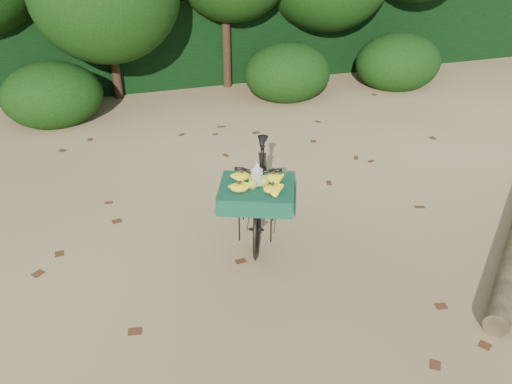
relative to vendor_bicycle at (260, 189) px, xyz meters
name	(u,v)px	position (x,y,z in m)	size (l,w,h in m)	color
ground	(290,215)	(0.49, 0.21, -0.58)	(80.00, 80.00, 0.00)	tan
vendor_bicycle	(260,189)	(0.00, 0.00, 0.00)	(1.32, 2.00, 1.14)	black
hedge_backdrop	(193,35)	(0.49, 6.51, 0.32)	(26.00, 1.80, 1.80)	black
bush_clumps	(240,80)	(0.99, 4.51, -0.13)	(8.80, 1.70, 0.90)	black
leaf_litter	(275,191)	(0.49, 0.86, -0.58)	(7.00, 7.30, 0.01)	#462512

